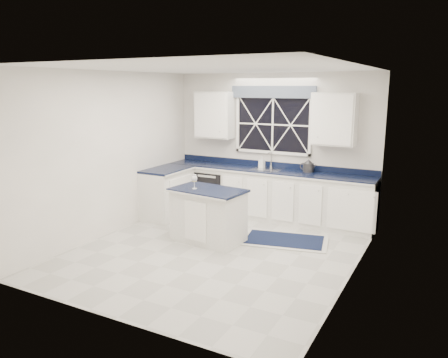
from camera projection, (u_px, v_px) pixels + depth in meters
The scene contains 13 objects.
ground at pixel (216, 251), 6.62m from camera, with size 4.50×4.50×0.00m, color #B6B5B1.
back_wall at pixel (273, 145), 8.29m from camera, with size 4.00×0.10×2.70m, color white.
base_cabinets at pixel (246, 195), 8.22m from camera, with size 3.99×1.60×0.90m.
countertop at pixel (267, 170), 8.12m from camera, with size 3.98×0.64×0.04m, color black.
dishwasher at pixel (215, 190), 8.73m from camera, with size 0.60×0.58×0.82m, color black.
window at pixel (273, 120), 8.15m from camera, with size 1.65×0.09×1.26m.
upper_cabinets at pixel (270, 117), 8.02m from camera, with size 3.10×0.34×0.90m.
faucet at pixel (271, 159), 8.25m from camera, with size 0.05×0.20×0.30m.
island at pixel (208, 215), 6.99m from camera, with size 1.22×0.82×0.86m.
rug at pixel (284, 240), 7.07m from camera, with size 1.52×1.10×0.02m.
kettle at pixel (308, 166), 7.83m from camera, with size 0.32×0.23×0.23m.
wine_glass at pixel (194, 179), 6.89m from camera, with size 0.10×0.10×0.23m.
soap_bottle at pixel (262, 162), 8.26m from camera, with size 0.10×0.10×0.21m, color silver.
Camera 1 is at (3.04, -5.46, 2.45)m, focal length 35.00 mm.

